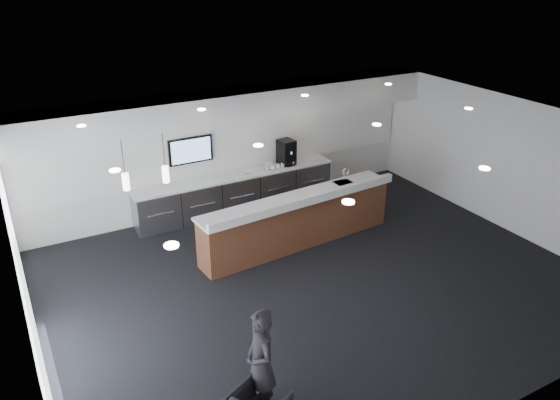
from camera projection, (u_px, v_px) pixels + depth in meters
ground at (316, 281)px, 10.57m from camera, size 10.00×10.00×0.00m
ceiling at (321, 133)px, 9.32m from camera, size 10.00×8.00×0.02m
back_wall at (229, 148)px, 13.13m from camera, size 10.00×0.02×3.00m
left_wall at (22, 285)px, 7.75m from camera, size 0.02×8.00×3.00m
right_wall at (508, 164)px, 12.14m from camera, size 0.02×8.00×3.00m
soffit_bulkhead at (235, 106)px, 12.30m from camera, size 10.00×0.90×0.70m
alcove_panel at (229, 145)px, 13.07m from camera, size 9.80×0.06×1.40m
window_blinds_wall at (25, 284)px, 7.77m from camera, size 0.04×7.36×2.55m
back_credenza at (237, 192)px, 13.27m from camera, size 5.06×0.66×0.95m
wall_tv at (191, 150)px, 12.56m from camera, size 1.05×0.08×0.62m
pendant_left at (174, 183)px, 9.22m from camera, size 0.12×0.12×0.30m
pendant_right at (133, 191)px, 8.91m from camera, size 0.12×0.12×0.30m
ceiling_can_lights at (321, 134)px, 9.34m from camera, size 7.00×5.00×0.02m
service_counter at (298, 220)px, 11.69m from camera, size 4.63×1.13×1.49m
coffee_machine at (286, 152)px, 13.59m from camera, size 0.40×0.50×0.63m
info_sign_left at (248, 170)px, 13.10m from camera, size 0.14×0.05×0.20m
info_sign_right at (268, 165)px, 13.31m from camera, size 0.17×0.02×0.22m
lounge_guest at (261, 363)px, 7.30m from camera, size 0.43×0.62×1.62m
cup_0 at (292, 163)px, 13.62m from camera, size 0.11×0.11×0.10m
cup_1 at (288, 164)px, 13.56m from camera, size 0.15×0.15×0.10m
cup_2 at (283, 165)px, 13.50m from camera, size 0.13×0.13×0.10m
cup_3 at (278, 166)px, 13.44m from camera, size 0.14×0.14×0.10m
cup_4 at (273, 167)px, 13.38m from camera, size 0.15×0.15×0.10m
cup_5 at (268, 168)px, 13.32m from camera, size 0.11×0.11×0.10m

